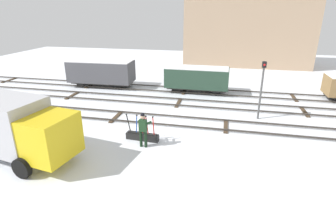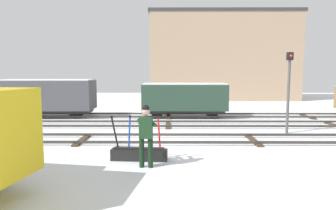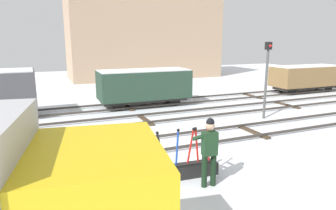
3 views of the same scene
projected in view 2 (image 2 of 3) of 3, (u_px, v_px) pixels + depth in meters
The scene contains 12 objects.
ground_plane at pixel (167, 141), 12.24m from camera, with size 60.00×60.00×0.00m, color silver.
track_main_line at pixel (167, 139), 12.23m from camera, with size 44.00×1.94×0.18m.
track_siding_near at pixel (168, 124), 15.75m from camera, with size 44.00×1.94×0.18m.
track_siding_far at pixel (168, 115), 18.90m from camera, with size 44.00×1.94×0.18m.
switch_lever_frame at pixel (139, 152), 9.56m from camera, with size 1.83×0.49×1.45m.
rail_worker at pixel (146, 132), 8.80m from camera, with size 0.57×0.71×1.87m.
signal_post at pixel (289, 84), 13.65m from camera, with size 0.24×0.32×3.72m.
apartment_building at pixel (222, 57), 31.98m from camera, with size 15.28×6.11×9.00m.
freight_car_far_end at pixel (184, 98), 18.77m from camera, with size 5.24×2.12×2.14m.
freight_car_mid_siding at pixel (47, 95), 18.81m from camera, with size 5.81×2.41×2.38m.
perched_bird_roof_left at pixel (292, 11), 30.35m from camera, with size 0.23×0.28×0.13m.
perched_bird_roof_right at pixel (163, 10), 30.08m from camera, with size 0.28×0.20×0.13m.
Camera 2 is at (0.09, -12.01, 2.79)m, focal length 32.01 mm.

